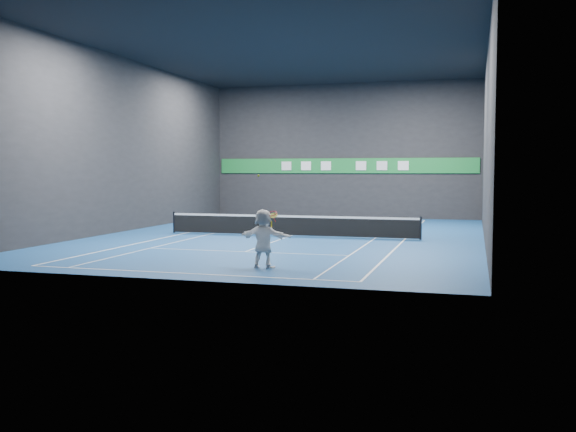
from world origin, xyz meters
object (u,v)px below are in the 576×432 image
(player, at_px, (264,239))
(tennis_net, at_px, (290,225))
(tennis_racket, at_px, (273,215))
(tennis_ball, at_px, (259,176))

(player, relative_size, tennis_net, 0.15)
(player, height_order, tennis_racket, player)
(tennis_ball, bearing_deg, tennis_net, 100.25)
(tennis_net, xyz_separation_m, tennis_racket, (2.31, -10.09, 1.17))
(tennis_racket, bearing_deg, tennis_ball, 173.51)
(player, xyz_separation_m, tennis_ball, (-0.20, 0.10, 2.03))
(player, height_order, tennis_ball, tennis_ball)
(tennis_racket, bearing_deg, player, -170.68)
(tennis_net, bearing_deg, tennis_ball, -79.75)
(tennis_net, height_order, tennis_racket, tennis_racket)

